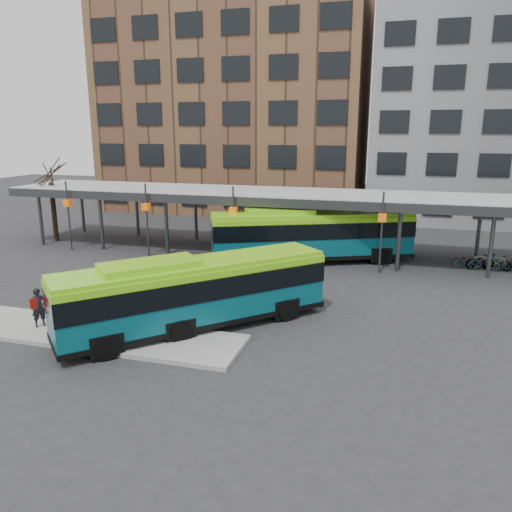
{
  "coord_description": "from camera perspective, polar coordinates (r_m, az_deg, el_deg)",
  "views": [
    {
      "loc": [
        6.9,
        -19.36,
        8.21
      ],
      "look_at": [
        -0.11,
        4.81,
        1.8
      ],
      "focal_mm": 35.0,
      "sensor_mm": 36.0,
      "label": 1
    }
  ],
  "objects": [
    {
      "name": "building_grey",
      "position": [
        52.19,
        27.17,
        14.74
      ],
      "size": [
        24.0,
        14.0,
        20.0
      ],
      "primitive_type": "cube",
      "color": "slate",
      "rests_on": "ground"
    },
    {
      "name": "bus_front",
      "position": [
        20.98,
        -7.04,
        -4.04
      ],
      "size": [
        9.77,
        9.95,
        3.17
      ],
      "rotation": [
        0.0,
        0.0,
        0.8
      ],
      "color": "#084F5C",
      "rests_on": "ground"
    },
    {
      "name": "building_brick",
      "position": [
        54.14,
        -2.13,
        17.23
      ],
      "size": [
        26.0,
        14.0,
        22.0
      ],
      "primitive_type": "cube",
      "color": "brown",
      "rests_on": "ground"
    },
    {
      "name": "canopy",
      "position": [
        33.25,
        3.99,
        6.82
      ],
      "size": [
        40.0,
        6.53,
        4.8
      ],
      "color": "#999B9E",
      "rests_on": "ground"
    },
    {
      "name": "pedestrian",
      "position": [
        22.74,
        -23.59,
        -5.38
      ],
      "size": [
        0.68,
        0.72,
        1.65
      ],
      "rotation": [
        0.0,
        0.0,
        0.92
      ],
      "color": "black",
      "rests_on": "boarding_island"
    },
    {
      "name": "bike_rack",
      "position": [
        33.1,
        26.5,
        -0.76
      ],
      "size": [
        6.47,
        1.17,
        0.97
      ],
      "color": "slate",
      "rests_on": "ground"
    },
    {
      "name": "bus_rear",
      "position": [
        31.62,
        6.3,
        2.52
      ],
      "size": [
        12.56,
        7.61,
        3.47
      ],
      "rotation": [
        0.0,
        0.0,
        0.42
      ],
      "color": "#084F5C",
      "rests_on": "ground"
    },
    {
      "name": "tree",
      "position": [
        40.46,
        -22.12,
        5.03
      ],
      "size": [
        1.64,
        1.64,
        5.6
      ],
      "color": "black",
      "rests_on": "ground"
    },
    {
      "name": "boarding_island",
      "position": [
        22.07,
        -19.66,
        -8.17
      ],
      "size": [
        14.0,
        3.0,
        0.18
      ],
      "primitive_type": "cube",
      "color": "gray",
      "rests_on": "ground"
    },
    {
      "name": "ground",
      "position": [
        22.13,
        -3.22,
        -7.51
      ],
      "size": [
        120.0,
        120.0,
        0.0
      ],
      "primitive_type": "plane",
      "color": "#28282B",
      "rests_on": "ground"
    }
  ]
}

